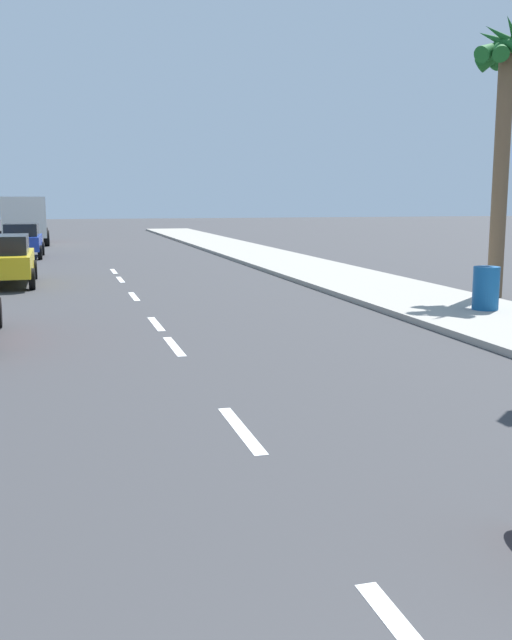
% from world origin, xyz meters
% --- Properties ---
extents(ground_plane, '(160.00, 160.00, 0.00)m').
position_xyz_m(ground_plane, '(0.00, 20.00, 0.00)').
color(ground_plane, '#38383A').
extents(sidewalk_strip, '(3.60, 80.00, 0.14)m').
position_xyz_m(sidewalk_strip, '(7.19, 22.00, 0.07)').
color(sidewalk_strip, '#9E998E').
rests_on(sidewalk_strip, ground).
extents(lane_stripe_2, '(0.16, 1.80, 0.01)m').
position_xyz_m(lane_stripe_2, '(0.00, 7.39, 0.00)').
color(lane_stripe_2, white).
rests_on(lane_stripe_2, ground).
extents(lane_stripe_3, '(0.16, 1.80, 0.01)m').
position_xyz_m(lane_stripe_3, '(0.00, 12.42, 0.00)').
color(lane_stripe_3, white).
rests_on(lane_stripe_3, ground).
extents(lane_stripe_4, '(0.16, 1.80, 0.01)m').
position_xyz_m(lane_stripe_4, '(0.00, 14.92, 0.00)').
color(lane_stripe_4, white).
rests_on(lane_stripe_4, ground).
extents(lane_stripe_5, '(0.16, 1.80, 0.01)m').
position_xyz_m(lane_stripe_5, '(0.00, 19.54, 0.00)').
color(lane_stripe_5, white).
rests_on(lane_stripe_5, ground).
extents(lane_stripe_6, '(0.16, 1.80, 0.01)m').
position_xyz_m(lane_stripe_6, '(0.00, 23.94, 0.00)').
color(lane_stripe_6, white).
rests_on(lane_stripe_6, ground).
extents(lane_stripe_7, '(0.16, 1.80, 0.01)m').
position_xyz_m(lane_stripe_7, '(0.00, 26.84, 0.00)').
color(lane_stripe_7, white).
rests_on(lane_stripe_7, ground).
extents(parked_car_yellow, '(2.04, 4.39, 1.57)m').
position_xyz_m(parked_car_yellow, '(-3.70, 23.36, 0.84)').
color(parked_car_yellow, gold).
rests_on(parked_car_yellow, ground).
extents(parked_car_blue, '(1.87, 3.90, 1.57)m').
position_xyz_m(parked_car_blue, '(-3.54, 34.35, 0.83)').
color(parked_car_blue, '#1E389E').
rests_on(parked_car_blue, ground).
extents(delivery_truck, '(2.82, 6.31, 2.80)m').
position_xyz_m(delivery_truck, '(-3.82, 44.48, 1.50)').
color(delivery_truck, maroon).
rests_on(delivery_truck, ground).
extents(palm_tree_mid, '(1.91, 1.95, 7.44)m').
position_xyz_m(palm_tree_mid, '(9.61, 16.79, 5.56)').
color(palm_tree_mid, brown).
rests_on(palm_tree_mid, ground).
extents(trash_bin_far, '(0.60, 0.60, 1.00)m').
position_xyz_m(trash_bin_far, '(7.54, 14.05, 0.64)').
color(trash_bin_far, '#14518C').
rests_on(trash_bin_far, sidewalk_strip).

